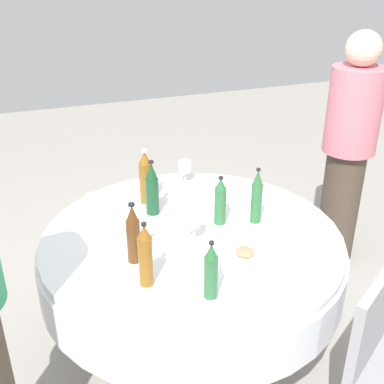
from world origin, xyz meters
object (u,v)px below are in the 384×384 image
(bottle_amber_front, at_px, (145,256))
(plate_inner, at_px, (245,254))
(plate_east, at_px, (114,237))
(plate_rear, at_px, (191,201))
(bottle_brown_north, at_px, (133,235))
(dining_table, at_px, (192,259))
(wine_glass_near, at_px, (185,167))
(bottle_green_right, at_px, (257,197))
(person_south, at_px, (348,149))
(bottle_green_outer, at_px, (211,272))
(bottle_dark_green_west, at_px, (152,189))
(bottle_green_south, at_px, (220,202))
(wine_glass_right, at_px, (194,220))
(bottle_amber_near, at_px, (146,178))

(bottle_amber_front, bearing_deg, plate_inner, -85.28)
(plate_east, xyz_separation_m, plate_rear, (0.23, -0.48, 0.00))
(plate_rear, bearing_deg, bottle_brown_north, 135.84)
(dining_table, distance_m, wine_glass_near, 0.66)
(bottle_green_right, distance_m, person_south, 1.07)
(bottle_green_outer, xyz_separation_m, person_south, (0.99, -1.38, -0.03))
(bottle_brown_north, bearing_deg, bottle_amber_front, -178.56)
(bottle_dark_green_west, distance_m, bottle_brown_north, 0.45)
(bottle_green_right, height_order, person_south, person_south)
(wine_glass_near, distance_m, plate_inner, 0.86)
(dining_table, relative_size, bottle_dark_green_west, 5.02)
(bottle_dark_green_west, height_order, plate_inner, bottle_dark_green_west)
(bottle_green_south, bearing_deg, person_south, -67.65)
(wine_glass_near, bearing_deg, bottle_brown_north, 145.22)
(bottle_green_outer, height_order, plate_rear, bottle_green_outer)
(bottle_green_outer, bearing_deg, wine_glass_right, -11.71)
(plate_inner, bearing_deg, bottle_amber_near, 22.05)
(bottle_green_outer, height_order, wine_glass_near, bottle_green_outer)
(dining_table, relative_size, plate_inner, 7.19)
(bottle_amber_front, bearing_deg, bottle_brown_north, 1.44)
(bottle_green_south, xyz_separation_m, bottle_amber_front, (-0.36, 0.49, 0.02))
(bottle_brown_north, relative_size, plate_inner, 1.39)
(bottle_brown_north, height_order, wine_glass_right, bottle_brown_north)
(bottle_green_south, height_order, plate_inner, bottle_green_south)
(dining_table, height_order, plate_inner, plate_inner)
(bottle_amber_near, relative_size, plate_rear, 1.45)
(plate_east, relative_size, plate_rear, 1.01)
(bottle_green_right, xyz_separation_m, plate_inner, (-0.27, 0.19, -0.13))
(bottle_brown_north, xyz_separation_m, plate_inner, (-0.14, -0.48, -0.12))
(plate_rear, bearing_deg, wine_glass_right, 162.03)
(bottle_amber_front, xyz_separation_m, wine_glass_right, (0.26, -0.31, -0.03))
(bottle_green_south, height_order, bottle_amber_near, bottle_amber_near)
(bottle_dark_green_west, xyz_separation_m, plate_east, (-0.18, 0.25, -0.13))
(wine_glass_near, height_order, plate_rear, wine_glass_near)
(dining_table, distance_m, plate_inner, 0.35)
(bottle_dark_green_west, relative_size, plate_rear, 1.40)
(bottle_brown_north, height_order, plate_rear, bottle_brown_north)
(dining_table, relative_size, plate_rear, 7.02)
(bottle_green_outer, xyz_separation_m, bottle_brown_north, (0.35, 0.22, 0.02))
(bottle_dark_green_west, bearing_deg, bottle_brown_north, 153.27)
(wine_glass_right, distance_m, plate_inner, 0.29)
(wine_glass_right, bearing_deg, plate_inner, -143.49)
(bottle_amber_front, relative_size, plate_rear, 1.37)
(dining_table, relative_size, bottle_green_south, 5.81)
(bottle_green_outer, height_order, plate_east, bottle_green_outer)
(dining_table, height_order, bottle_brown_north, bottle_brown_north)
(bottle_dark_green_west, bearing_deg, bottle_green_outer, -178.21)
(bottle_green_outer, height_order, bottle_amber_near, bottle_amber_near)
(plate_inner, height_order, person_south, person_south)
(bottle_dark_green_west, xyz_separation_m, bottle_amber_front, (-0.58, 0.20, -0.00))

